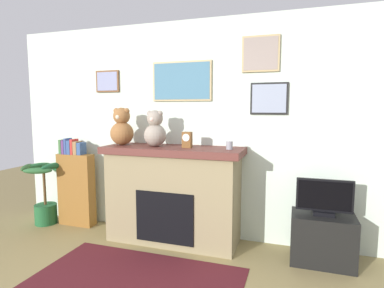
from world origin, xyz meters
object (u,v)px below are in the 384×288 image
(candle_jar, at_px, (229,145))
(teddy_bear_tan, at_px, (122,128))
(bookshelf, at_px, (76,186))
(tv_stand, at_px, (322,239))
(potted_plant, at_px, (45,196))
(mantel_clock, at_px, (187,140))
(television, at_px, (324,198))
(fireplace, at_px, (173,194))
(teddy_bear_brown, at_px, (155,130))

(candle_jar, height_order, teddy_bear_tan, teddy_bear_tan)
(bookshelf, height_order, tv_stand, bookshelf)
(potted_plant, xyz_separation_m, mantel_clock, (2.04, 0.02, 0.82))
(bookshelf, height_order, mantel_clock, mantel_clock)
(mantel_clock, bearing_deg, candle_jar, 0.14)
(television, relative_size, mantel_clock, 3.00)
(potted_plant, height_order, tv_stand, potted_plant)
(tv_stand, relative_size, mantel_clock, 3.42)
(mantel_clock, bearing_deg, fireplace, 173.99)
(fireplace, bearing_deg, mantel_clock, -6.01)
(candle_jar, bearing_deg, teddy_bear_brown, -179.97)
(fireplace, xyz_separation_m, candle_jar, (0.66, -0.02, 0.60))
(fireplace, xyz_separation_m, teddy_bear_brown, (-0.22, -0.02, 0.74))
(tv_stand, distance_m, candle_jar, 1.33)
(fireplace, xyz_separation_m, bookshelf, (-1.43, 0.07, -0.03))
(bookshelf, bearing_deg, candle_jar, -2.41)
(fireplace, distance_m, teddy_bear_tan, 1.00)
(bookshelf, bearing_deg, tv_stand, -1.87)
(fireplace, height_order, tv_stand, fireplace)
(bookshelf, xyz_separation_m, tv_stand, (3.06, -0.10, -0.28))
(candle_jar, bearing_deg, bookshelf, 177.59)
(fireplace, relative_size, potted_plant, 1.92)
(fireplace, bearing_deg, bookshelf, 177.17)
(bookshelf, height_order, television, bookshelf)
(candle_jar, bearing_deg, tv_stand, -0.70)
(potted_plant, xyz_separation_m, tv_stand, (3.49, 0.01, -0.14))
(fireplace, height_order, candle_jar, candle_jar)
(mantel_clock, distance_m, teddy_bear_tan, 0.84)
(fireplace, distance_m, television, 1.64)
(candle_jar, bearing_deg, fireplace, 178.47)
(bookshelf, relative_size, television, 2.18)
(fireplace, bearing_deg, television, -1.09)
(potted_plant, xyz_separation_m, television, (3.49, 0.01, 0.28))
(tv_stand, xyz_separation_m, television, (0.00, -0.00, 0.42))
(fireplace, bearing_deg, teddy_bear_tan, -178.40)
(bookshelf, xyz_separation_m, candle_jar, (2.09, -0.09, 0.63))
(tv_stand, height_order, television, television)
(television, relative_size, teddy_bear_brown, 1.28)
(bookshelf, xyz_separation_m, teddy_bear_tan, (0.77, -0.09, 0.79))
(television, distance_m, mantel_clock, 1.55)
(television, bearing_deg, teddy_bear_brown, 179.61)
(candle_jar, distance_m, teddy_bear_brown, 0.89)
(fireplace, xyz_separation_m, tv_stand, (1.63, -0.03, -0.32))
(candle_jar, distance_m, mantel_clock, 0.49)
(mantel_clock, relative_size, teddy_bear_brown, 0.42)
(potted_plant, bearing_deg, candle_jar, 0.54)
(teddy_bear_tan, bearing_deg, potted_plant, -178.89)
(potted_plant, distance_m, teddy_bear_tan, 1.52)
(potted_plant, xyz_separation_m, teddy_bear_brown, (1.64, 0.02, 0.92))
(fireplace, height_order, potted_plant, fireplace)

